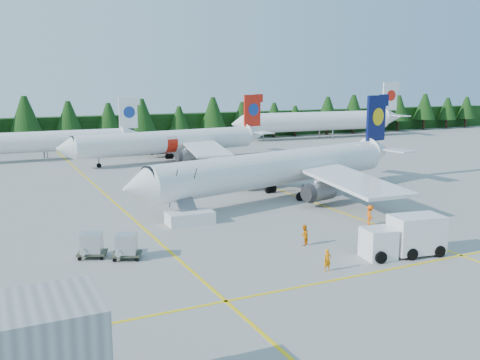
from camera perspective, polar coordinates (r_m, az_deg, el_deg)
name	(u,v)px	position (r m, az deg, el deg)	size (l,w,h in m)	color
ground	(350,245)	(45.30, 11.70, -6.78)	(320.00, 320.00, 0.00)	#999994
taxi_stripe_a	(123,210)	(57.16, -12.33, -3.18)	(0.25, 120.00, 0.01)	yellow
taxi_stripe_b	(288,193)	(64.60, 5.16, -1.41)	(0.25, 120.00, 0.01)	yellow
taxi_stripe_cross	(402,267)	(40.97, 16.86, -8.89)	(80.00, 0.25, 0.01)	yellow
treeline_hedge	(118,129)	(119.59, -12.90, 5.31)	(220.00, 4.00, 6.00)	black
airliner_navy	(273,169)	(60.69, 3.55, 1.14)	(38.69, 31.46, 11.44)	white
airliner_red	(165,142)	(90.09, -8.04, 4.01)	(37.21, 30.43, 10.85)	white
airliner_far_left	(27,142)	(96.71, -21.72, 3.80)	(35.48, 3.95, 10.32)	white
airliner_far_right	(314,121)	(127.01, 7.86, 6.25)	(44.71, 6.12, 12.99)	white
airstairs	(189,214)	(51.10, -5.48, -3.62)	(4.47, 6.07, 3.96)	white
service_truck	(403,236)	(43.18, 16.99, -5.77)	(6.70, 3.32, 3.09)	silver
uld_pair	(109,244)	(42.01, -13.79, -6.68)	(4.88, 3.78, 1.63)	#333828
crew_a	(327,260)	(38.74, 9.31, -8.44)	(0.59, 0.39, 1.62)	orange
crew_b	(304,235)	(44.38, 6.85, -5.84)	(0.83, 0.65, 1.72)	orange
crew_c	(370,215)	(51.52, 13.69, -3.66)	(0.79, 0.53, 1.90)	#FF5905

